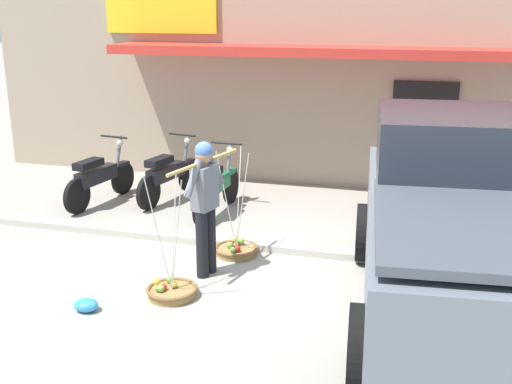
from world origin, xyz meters
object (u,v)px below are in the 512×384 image
(fruit_vendor, at_px, (205,200))
(motorcycle_second_in_row, at_px, (168,175))
(fruit_basket_right_side, at_px, (236,249))
(plastic_litter_bag, at_px, (86,305))
(motorcycle_third_in_row, at_px, (216,187))
(parked_truck, at_px, (459,223))
(motorcycle_nearest_shop, at_px, (99,178))
(fruit_basket_left_side, at_px, (171,290))

(fruit_vendor, distance_m, motorcycle_second_in_row, 3.27)
(fruit_basket_right_side, height_order, plastic_litter_bag, fruit_basket_right_side)
(motorcycle_third_in_row, bearing_deg, motorcycle_second_in_row, 155.24)
(motorcycle_third_in_row, bearing_deg, plastic_litter_bag, -94.56)
(parked_truck, distance_m, plastic_litter_bag, 4.13)
(motorcycle_third_in_row, xyz_separation_m, plastic_litter_bag, (-0.28, -3.57, -0.38))
(fruit_basket_right_side, relative_size, motorcycle_nearest_shop, 0.80)
(fruit_vendor, height_order, motorcycle_second_in_row, fruit_vendor)
(motorcycle_second_in_row, bearing_deg, parked_truck, -32.71)
(motorcycle_second_in_row, xyz_separation_m, parked_truck, (4.63, -2.97, 0.58))
(motorcycle_nearest_shop, height_order, parked_truck, parked_truck)
(parked_truck, bearing_deg, fruit_basket_left_side, -171.01)
(fruit_basket_right_side, height_order, motorcycle_third_in_row, fruit_basket_right_side)
(motorcycle_third_in_row, bearing_deg, parked_truck, -34.79)
(motorcycle_nearest_shop, bearing_deg, parked_truck, -23.62)
(parked_truck, bearing_deg, plastic_litter_bag, -164.48)
(fruit_vendor, distance_m, motorcycle_nearest_shop, 3.59)
(motorcycle_second_in_row, bearing_deg, fruit_basket_left_side, -66.31)
(motorcycle_second_in_row, distance_m, parked_truck, 5.53)
(fruit_vendor, xyz_separation_m, plastic_litter_bag, (-0.94, -1.29, -0.91))
(fruit_basket_left_side, distance_m, parked_truck, 3.29)
(fruit_vendor, relative_size, fruit_basket_right_side, 1.17)
(motorcycle_second_in_row, bearing_deg, fruit_basket_right_side, -47.72)
(fruit_vendor, bearing_deg, motorcycle_third_in_row, 106.07)
(fruit_basket_left_side, bearing_deg, motorcycle_third_in_row, 99.16)
(motorcycle_second_in_row, bearing_deg, motorcycle_nearest_shop, -154.98)
(motorcycle_nearest_shop, bearing_deg, plastic_litter_bag, -63.11)
(fruit_basket_right_side, xyz_separation_m, motorcycle_nearest_shop, (-2.91, 1.55, 0.37))
(fruit_basket_left_side, xyz_separation_m, plastic_litter_bag, (-0.77, -0.58, -0.01))
(fruit_vendor, relative_size, motorcycle_third_in_row, 0.93)
(plastic_litter_bag, bearing_deg, motorcycle_nearest_shop, 116.89)
(fruit_basket_left_side, xyz_separation_m, fruit_basket_right_side, (0.34, 1.42, 0.00))
(motorcycle_second_in_row, bearing_deg, fruit_vendor, -58.40)
(motorcycle_third_in_row, bearing_deg, fruit_vendor, -73.93)
(fruit_vendor, relative_size, plastic_litter_bag, 6.05)
(motorcycle_second_in_row, distance_m, motorcycle_third_in_row, 1.14)
(fruit_basket_left_side, distance_m, plastic_litter_bag, 0.96)
(motorcycle_second_in_row, distance_m, plastic_litter_bag, 4.13)
(fruit_basket_left_side, bearing_deg, motorcycle_nearest_shop, 130.83)
(fruit_basket_right_side, xyz_separation_m, motorcycle_second_in_row, (-1.86, 2.04, 0.37))
(fruit_basket_right_side, height_order, parked_truck, parked_truck)
(parked_truck, bearing_deg, fruit_vendor, 175.75)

